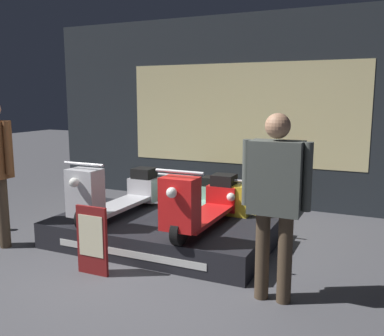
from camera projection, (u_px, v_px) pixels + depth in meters
name	position (u px, v px, depth m)	size (l,w,h in m)	color
ground_plane	(133.00, 279.00, 4.39)	(30.00, 30.00, 0.00)	#4C4C51
shop_wall_back	(242.00, 111.00, 7.26)	(7.45, 0.09, 3.20)	#23282D
display_platform	(160.00, 233.00, 5.36)	(2.70, 1.48, 0.32)	black
scooter_display_left	(117.00, 193.00, 5.50)	(0.54, 1.72, 0.79)	black
scooter_display_right	(204.00, 203.00, 5.00)	(0.54, 1.72, 0.79)	black
scooter_backrow_0	(195.00, 199.00, 6.54)	(0.54, 1.72, 0.79)	black
scooter_backrow_1	(249.00, 205.00, 6.18)	(0.54, 1.72, 0.79)	black
person_right_browsing	(276.00, 191.00, 3.77)	(0.62, 0.26, 1.71)	#473828
price_sign_board	(92.00, 240.00, 4.45)	(0.37, 0.04, 0.73)	maroon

